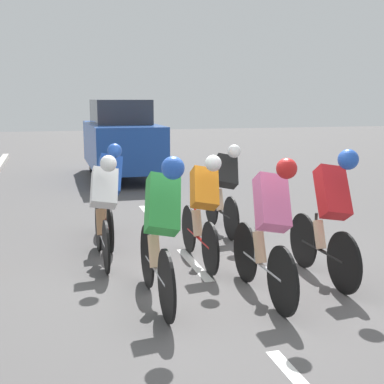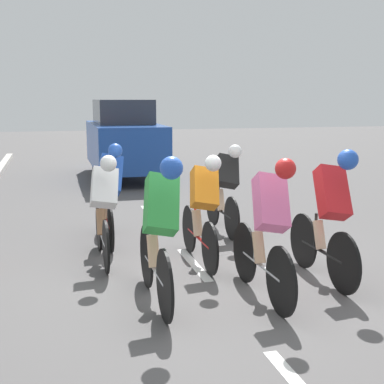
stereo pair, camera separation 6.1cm
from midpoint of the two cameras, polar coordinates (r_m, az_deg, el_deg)
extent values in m
plane|color=#565454|center=(6.34, 2.10, -9.54)|extent=(60.00, 60.00, 0.00)
cube|color=white|center=(6.97, 0.45, -7.68)|extent=(0.12, 1.40, 0.01)
cube|color=white|center=(9.99, -4.35, -2.25)|extent=(0.12, 1.40, 0.01)
cylinder|color=black|center=(8.98, 2.42, -1.49)|extent=(0.03, 0.66, 0.66)
cylinder|color=black|center=(8.06, 4.48, -2.84)|extent=(0.03, 0.66, 0.66)
cylinder|color=black|center=(8.52, 3.39, -2.13)|extent=(0.04, 0.99, 0.04)
cylinder|color=black|center=(8.64, 3.05, -0.53)|extent=(0.04, 0.04, 0.42)
cylinder|color=yellow|center=(8.55, 3.30, -1.40)|extent=(0.07, 0.07, 0.16)
cylinder|color=beige|center=(8.55, 3.25, -0.85)|extent=(0.12, 0.23, 0.36)
cube|color=black|center=(8.33, 3.98, 2.22)|extent=(0.42, 0.45, 0.57)
sphere|color=white|center=(8.10, 4.83, 4.35)|extent=(0.20, 0.20, 0.20)
cylinder|color=black|center=(7.60, -9.69, -3.75)|extent=(0.03, 0.66, 0.66)
cylinder|color=black|center=(6.62, -8.90, -5.78)|extent=(0.03, 0.66, 0.66)
cylinder|color=#B7B7BC|center=(7.11, -9.32, -4.70)|extent=(0.04, 1.02, 0.04)
cylinder|color=#B7B7BC|center=(7.24, -9.50, -2.74)|extent=(0.04, 0.04, 0.42)
cylinder|color=yellow|center=(7.14, -9.38, -3.82)|extent=(0.07, 0.07, 0.16)
cylinder|color=#9E704C|center=(7.14, -9.42, -3.15)|extent=(0.12, 0.23, 0.36)
cube|color=white|center=(6.88, -9.08, 0.46)|extent=(0.40, 0.45, 0.56)
sphere|color=white|center=(6.62, -8.65, 3.03)|extent=(0.21, 0.21, 0.21)
cylinder|color=black|center=(6.10, -4.59, -6.82)|extent=(0.03, 0.71, 0.71)
cylinder|color=black|center=(5.16, -2.58, -9.98)|extent=(0.03, 0.71, 0.71)
cylinder|color=#B7B7BC|center=(5.63, -3.67, -8.27)|extent=(0.04, 1.01, 0.04)
cylinder|color=#B7B7BC|center=(5.73, -4.04, -5.74)|extent=(0.04, 0.04, 0.42)
cylinder|color=white|center=(5.65, -3.78, -7.15)|extent=(0.07, 0.07, 0.16)
cylinder|color=#DBAD84|center=(5.65, -3.84, -6.30)|extent=(0.12, 0.23, 0.36)
cube|color=green|center=(5.36, -2.96, -1.30)|extent=(0.43, 0.51, 0.65)
sphere|color=blue|center=(5.10, -1.86, 2.58)|extent=(0.22, 0.22, 0.22)
cylinder|color=black|center=(6.28, 5.89, -6.42)|extent=(0.03, 0.70, 0.70)
cylinder|color=black|center=(5.37, 9.79, -9.38)|extent=(0.03, 0.70, 0.70)
cylinder|color=#B7B7BC|center=(5.82, 7.68, -7.79)|extent=(0.04, 1.03, 0.04)
cylinder|color=#B7B7BC|center=(5.92, 7.07, -5.35)|extent=(0.04, 0.04, 0.42)
cylinder|color=white|center=(5.84, 7.52, -6.71)|extent=(0.07, 0.07, 0.16)
cylinder|color=#DBAD84|center=(5.84, 7.44, -5.89)|extent=(0.12, 0.23, 0.36)
cube|color=pink|center=(5.58, 8.72, -1.11)|extent=(0.42, 0.50, 0.64)
sphere|color=red|center=(5.34, 10.26, 2.47)|extent=(0.21, 0.21, 0.21)
cylinder|color=black|center=(6.91, 12.03, -5.10)|extent=(0.03, 0.69, 0.69)
cylinder|color=black|center=(6.10, 16.12, -7.32)|extent=(0.03, 0.69, 0.69)
cylinder|color=black|center=(6.50, 13.94, -6.14)|extent=(0.04, 0.97, 0.04)
cylinder|color=black|center=(6.59, 13.31, -4.01)|extent=(0.04, 0.04, 0.42)
cylinder|color=#1999D8|center=(6.52, 13.77, -5.18)|extent=(0.07, 0.07, 0.16)
cylinder|color=beige|center=(6.51, 13.70, -4.46)|extent=(0.12, 0.23, 0.36)
cube|color=red|center=(6.28, 15.01, -0.04)|extent=(0.41, 0.51, 0.65)
sphere|color=blue|center=(6.06, 16.57, 3.33)|extent=(0.23, 0.23, 0.23)
cylinder|color=black|center=(8.52, -9.21, -2.24)|extent=(0.03, 0.66, 0.66)
cylinder|color=black|center=(7.51, -8.43, -3.90)|extent=(0.03, 0.66, 0.66)
cylinder|color=red|center=(8.01, -8.85, -3.02)|extent=(0.04, 1.05, 0.04)
cylinder|color=red|center=(8.15, -9.02, -1.30)|extent=(0.04, 0.04, 0.42)
cylinder|color=white|center=(8.04, -8.90, -2.24)|extent=(0.07, 0.07, 0.16)
cylinder|color=tan|center=(8.05, -8.94, -1.65)|extent=(0.12, 0.23, 0.36)
cube|color=blue|center=(7.79, -8.50, 1.83)|extent=(0.43, 0.49, 0.63)
sphere|color=blue|center=(7.54, -7.97, 4.38)|extent=(0.21, 0.21, 0.21)
cylinder|color=black|center=(7.43, -0.08, -3.95)|extent=(0.03, 0.66, 0.66)
cylinder|color=black|center=(6.49, 2.19, -6.04)|extent=(0.03, 0.66, 0.66)
cylinder|color=red|center=(6.95, 0.97, -4.92)|extent=(0.04, 1.01, 0.04)
cylinder|color=red|center=(7.07, 0.59, -2.92)|extent=(0.04, 0.04, 0.42)
cylinder|color=#1999D8|center=(6.98, 0.86, -4.03)|extent=(0.07, 0.07, 0.16)
cylinder|color=beige|center=(6.98, 0.81, -3.34)|extent=(0.12, 0.23, 0.36)
cube|color=orange|center=(6.73, 1.59, 0.42)|extent=(0.41, 0.46, 0.58)
sphere|color=white|center=(6.49, 2.53, 3.08)|extent=(0.20, 0.20, 0.20)
cylinder|color=black|center=(13.29, -3.42, 2.21)|extent=(0.14, 0.64, 0.64)
cylinder|color=black|center=(13.09, -9.26, 1.98)|extent=(0.14, 0.64, 0.64)
cylinder|color=black|center=(15.82, -5.26, 3.44)|extent=(0.14, 0.64, 0.64)
cylinder|color=black|center=(15.66, -10.19, 3.26)|extent=(0.14, 0.64, 0.64)
cube|color=#1E479E|center=(14.39, -7.13, 5.01)|extent=(1.70, 4.19, 1.13)
cube|color=#2D333D|center=(14.55, -7.31, 8.52)|extent=(1.39, 2.30, 0.62)
camera|label=1|loc=(0.03, -89.74, 0.05)|focal=50.00mm
camera|label=2|loc=(0.03, 90.26, -0.05)|focal=50.00mm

